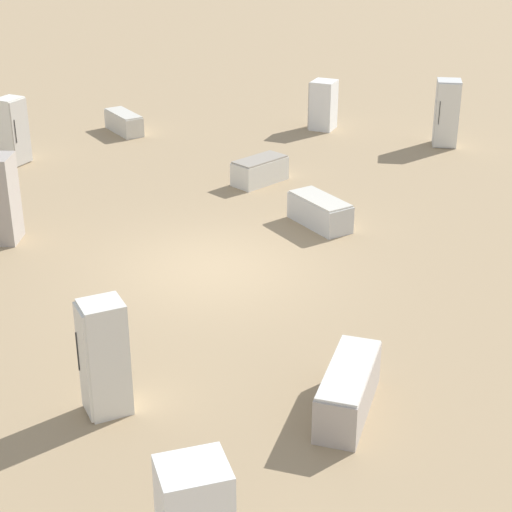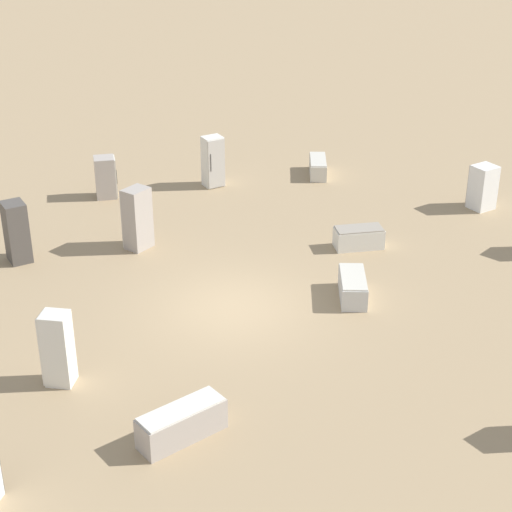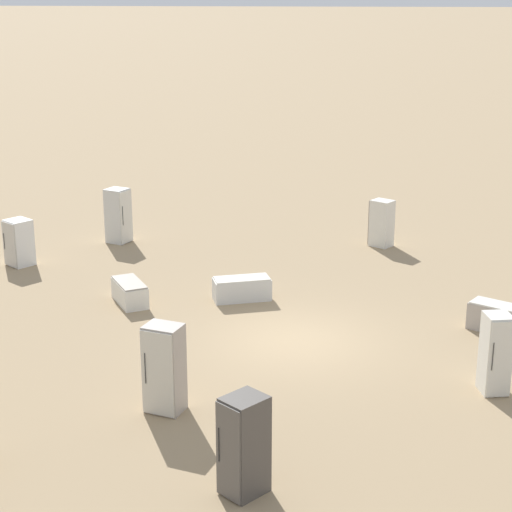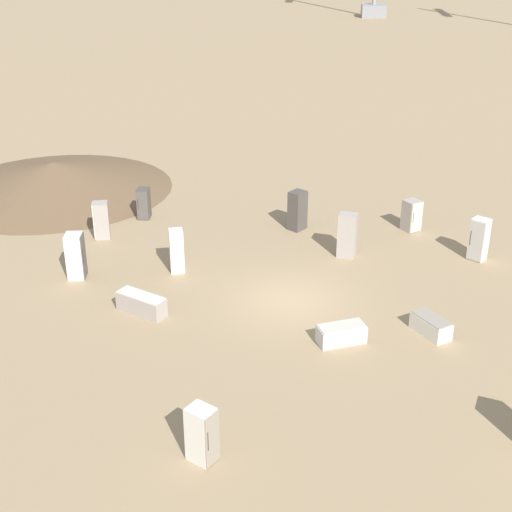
# 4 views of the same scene
# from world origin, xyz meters

# --- Properties ---
(ground_plane) EXTENTS (1000.00, 1000.00, 0.00)m
(ground_plane) POSITION_xyz_m (0.00, 0.00, 0.00)
(ground_plane) COLOR #9E8460
(discarded_fridge_3) EXTENTS (1.47, 1.99, 0.75)m
(discarded_fridge_3) POSITION_xyz_m (1.27, -5.35, 0.37)
(discarded_fridge_3) COLOR #A89E93
(discarded_fridge_3) RESTS_ON ground_plane
(discarded_fridge_4) EXTENTS (0.97, 0.94, 1.83)m
(discarded_fridge_4) POSITION_xyz_m (-6.95, 0.15, 0.92)
(discarded_fridge_4) COLOR #4C4742
(discarded_fridge_4) RESTS_ON ground_plane
(discarded_fridge_5) EXTENTS (0.78, 0.87, 1.91)m
(discarded_fridge_5) POSITION_xyz_m (-4.15, 2.28, 0.96)
(discarded_fridge_5) COLOR #A89E93
(discarded_fridge_5) RESTS_ON ground_plane
(discarded_fridge_6) EXTENTS (0.76, 0.68, 1.81)m
(discarded_fridge_6) POSITION_xyz_m (-2.23, -4.63, 0.90)
(discarded_fridge_6) COLOR silver
(discarded_fridge_6) RESTS_ON ground_plane
(discarded_fridge_7) EXTENTS (1.59, 1.36, 0.65)m
(discarded_fridge_7) POSITION_xyz_m (2.02, 4.87, 0.32)
(discarded_fridge_7) COLOR silver
(discarded_fridge_7) RESTS_ON ground_plane
(discarded_fridge_8) EXTENTS (1.22, 1.75, 0.66)m
(discarded_fridge_8) POSITION_xyz_m (2.77, 1.79, 0.33)
(discarded_fridge_8) COLOR silver
(discarded_fridge_8) RESTS_ON ground_plane
(discarded_fridge_9) EXTENTS (0.86, 0.91, 1.62)m
(discarded_fridge_9) POSITION_xyz_m (8.83, -2.08, 0.81)
(discarded_fridge_9) COLOR silver
(discarded_fridge_9) RESTS_ON ground_plane
(discarded_fridge_10) EXTENTS (0.86, 0.90, 1.91)m
(discarded_fridge_10) POSITION_xyz_m (7.95, 7.02, 0.95)
(discarded_fridge_10) COLOR silver
(discarded_fridge_10) RESTS_ON ground_plane
(discarded_fridge_14) EXTENTS (1.00, 1.00, 1.50)m
(discarded_fridge_14) POSITION_xyz_m (4.92, 9.38, 0.75)
(discarded_fridge_14) COLOR white
(discarded_fridge_14) RESTS_ON ground_plane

